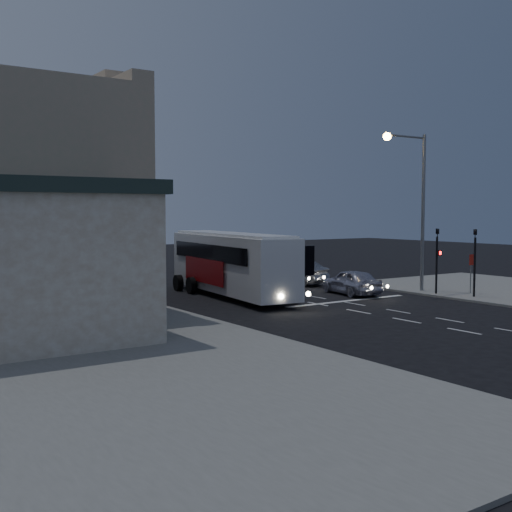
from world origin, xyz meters
TOP-DOWN VIEW (x-y plane):
  - ground at (0.00, 0.00)m, footprint 120.00×120.00m
  - sidewalk_far at (-13.00, 8.00)m, footprint 12.00×50.00m
  - road_markings at (1.29, 3.31)m, footprint 8.00×30.55m
  - tour_bus at (-2.17, 6.87)m, footprint 3.72×11.75m
  - car_suv at (3.96, 3.80)m, footprint 2.41×4.51m
  - car_sedan_a at (4.22, 9.81)m, footprint 3.07×5.14m
  - car_sedan_b at (4.49, 16.02)m, footprint 2.89×5.23m
  - car_sedan_c at (4.32, 21.07)m, footprint 3.18×5.92m
  - traffic_signal_main at (7.60, 0.78)m, footprint 0.25×0.35m
  - traffic_signal_side at (8.30, -1.20)m, footprint 0.18×0.15m
  - regulatory_sign at (9.30, -0.24)m, footprint 0.45×0.12m
  - streetlight at (7.34, 2.20)m, footprint 3.32×0.44m
  - main_building at (-13.96, 8.00)m, footprint 10.12×12.00m
  - low_building_south at (-14.50, -0.50)m, footprint 7.40×5.40m
  - street_tree at (-8.21, 15.02)m, footprint 4.00×4.00m

SIDE VIEW (x-z plane):
  - ground at x=0.00m, z-range 0.00..0.00m
  - road_markings at x=1.29m, z-range 0.00..0.01m
  - sidewalk_far at x=-13.00m, z-range 0.00..0.12m
  - car_sedan_b at x=4.49m, z-range 0.00..1.43m
  - car_suv at x=3.96m, z-range 0.00..1.46m
  - car_sedan_c at x=4.32m, z-range 0.00..1.58m
  - car_sedan_a at x=4.22m, z-range 0.00..1.60m
  - regulatory_sign at x=9.30m, z-range 0.50..2.70m
  - tour_bus at x=-2.17m, z-range 0.14..3.68m
  - traffic_signal_main at x=7.60m, z-range 0.37..4.47m
  - traffic_signal_side at x=8.30m, z-range 0.37..4.47m
  - low_building_south at x=-14.50m, z-range 0.15..5.85m
  - street_tree at x=-8.21m, z-range 1.40..7.60m
  - main_building at x=-13.96m, z-range -0.34..10.66m
  - streetlight at x=7.34m, z-range 1.23..10.23m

